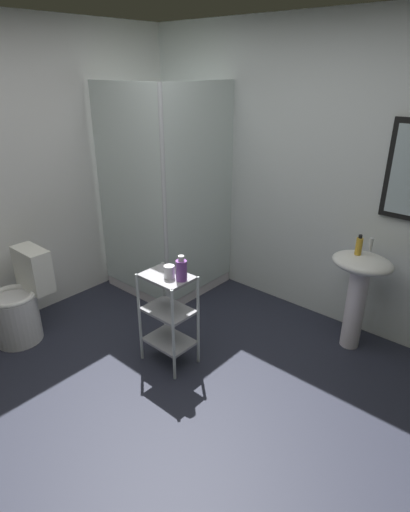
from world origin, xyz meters
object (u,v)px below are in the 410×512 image
(storage_cart, at_px, (168,312))
(rinse_cup, at_px, (169,272))
(shower_stall, at_px, (168,247))
(conditioner_bottle_purple, at_px, (181,270))
(pedestal_sink, at_px, (359,282))
(hand_soap_bottle, at_px, (359,246))
(toilet, at_px, (20,304))

(storage_cart, height_order, rinse_cup, rinse_cup)
(shower_stall, xyz_separation_m, conditioner_bottle_purple, (0.99, -0.81, 0.36))
(storage_cart, bearing_deg, pedestal_sink, 49.15)
(hand_soap_bottle, bearing_deg, shower_stall, -171.49)
(conditioner_bottle_purple, bearing_deg, shower_stall, 140.55)
(storage_cart, relative_size, conditioner_bottle_purple, 3.99)
(hand_soap_bottle, xyz_separation_m, conditioner_bottle_purple, (-0.80, -1.08, -0.06))
(storage_cart, xyz_separation_m, conditioner_bottle_purple, (0.13, 0.02, 0.38))
(toilet, distance_m, rinse_cup, 1.40)
(pedestal_sink, xyz_separation_m, rinse_cup, (-0.93, -1.13, 0.21))
(shower_stall, xyz_separation_m, hand_soap_bottle, (1.79, 0.27, 0.42))
(hand_soap_bottle, distance_m, conditioner_bottle_purple, 1.34)
(conditioner_bottle_purple, bearing_deg, storage_cart, -171.64)
(storage_cart, xyz_separation_m, hand_soap_bottle, (0.93, 1.10, 0.44))
(conditioner_bottle_purple, bearing_deg, pedestal_sink, 52.67)
(toilet, xyz_separation_m, storage_cart, (1.15, 0.58, 0.12))
(toilet, bearing_deg, rinse_cup, 25.91)
(storage_cart, bearing_deg, toilet, -153.06)
(shower_stall, bearing_deg, conditioner_bottle_purple, -39.45)
(pedestal_sink, bearing_deg, shower_stall, -171.04)
(shower_stall, distance_m, storage_cart, 1.19)
(hand_soap_bottle, bearing_deg, conditioner_bottle_purple, -126.56)
(conditioner_bottle_purple, xyz_separation_m, rinse_cup, (-0.09, -0.03, -0.04))
(toilet, relative_size, rinse_cup, 8.34)
(storage_cart, bearing_deg, hand_soap_bottle, 49.77)
(hand_soap_bottle, relative_size, conditioner_bottle_purple, 0.85)
(pedestal_sink, xyz_separation_m, toilet, (-2.12, -1.70, -0.26))
(shower_stall, xyz_separation_m, rinse_cup, (0.89, -0.84, 0.32))
(pedestal_sink, relative_size, conditioner_bottle_purple, 4.36)
(toilet, height_order, rinse_cup, rinse_cup)
(hand_soap_bottle, bearing_deg, toilet, -141.01)
(hand_soap_bottle, bearing_deg, storage_cart, -130.23)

